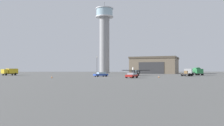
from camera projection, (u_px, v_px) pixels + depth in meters
ground_plane at (106, 77)px, 65.09m from camera, size 400.00×400.00×0.00m
control_tower at (105, 35)px, 143.74m from camera, size 10.83×10.83×43.90m
hangar at (155, 65)px, 132.11m from camera, size 31.21×29.16×9.20m
airplane_black at (136, 72)px, 84.33m from camera, size 10.20×7.99×3.00m
truck_box_yellow at (10, 71)px, 88.88m from camera, size 5.34×5.88×2.57m
truck_flatbed_silver at (188, 72)px, 79.60m from camera, size 5.39×6.25×2.47m
truck_fuel_tanker_green at (197, 71)px, 90.73m from camera, size 3.63×6.35×3.04m
car_red at (132, 75)px, 60.98m from camera, size 3.89×4.82×1.37m
car_blue at (101, 74)px, 71.84m from camera, size 4.69×3.63×1.37m
light_post_west at (97, 64)px, 118.99m from camera, size 0.44×0.44×8.87m
traffic_cone_near_left at (52, 77)px, 59.77m from camera, size 0.36×0.36×0.68m
traffic_cone_near_right at (159, 77)px, 63.01m from camera, size 0.36×0.36×0.55m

